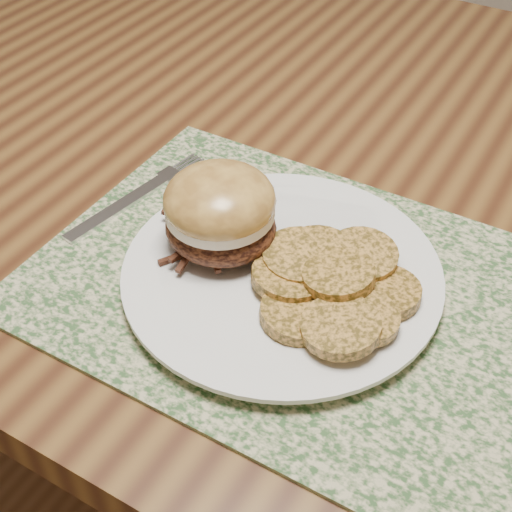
{
  "coord_description": "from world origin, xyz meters",
  "views": [
    {
      "loc": [
        0.41,
        -0.61,
        1.19
      ],
      "look_at": [
        0.19,
        -0.23,
        0.79
      ],
      "focal_mm": 50.0,
      "sensor_mm": 36.0,
      "label": 1
    }
  ],
  "objects_px": {
    "dinner_plate": "(282,275)",
    "pork_sandwich": "(220,212)",
    "fork": "(138,195)",
    "dining_table": "(217,165)"
  },
  "relations": [
    {
      "from": "pork_sandwich",
      "to": "fork",
      "type": "distance_m",
      "value": 0.13
    },
    {
      "from": "dinner_plate",
      "to": "pork_sandwich",
      "type": "bearing_deg",
      "value": 179.13
    },
    {
      "from": "pork_sandwich",
      "to": "fork",
      "type": "relative_size",
      "value": 0.69
    },
    {
      "from": "dining_table",
      "to": "pork_sandwich",
      "type": "distance_m",
      "value": 0.3
    },
    {
      "from": "dinner_plate",
      "to": "fork",
      "type": "distance_m",
      "value": 0.19
    },
    {
      "from": "dinner_plate",
      "to": "fork",
      "type": "bearing_deg",
      "value": 169.47
    },
    {
      "from": "pork_sandwich",
      "to": "fork",
      "type": "xyz_separation_m",
      "value": [
        -0.12,
        0.03,
        -0.05
      ]
    },
    {
      "from": "fork",
      "to": "dinner_plate",
      "type": "bearing_deg",
      "value": -0.57
    },
    {
      "from": "dinner_plate",
      "to": "pork_sandwich",
      "type": "relative_size",
      "value": 2.11
    },
    {
      "from": "dining_table",
      "to": "dinner_plate",
      "type": "relative_size",
      "value": 5.77
    }
  ]
}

